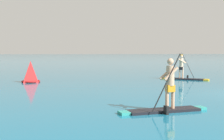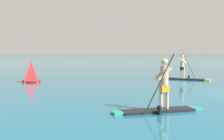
# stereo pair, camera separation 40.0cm
# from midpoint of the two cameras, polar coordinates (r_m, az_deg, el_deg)

# --- Properties ---
(paddleboarder_near_left) EXTENTS (3.01, 0.93, 1.91)m
(paddleboarder_near_left) POSITION_cam_midpoint_polar(r_m,az_deg,el_deg) (9.80, 8.97, -5.31)
(paddleboarder_near_left) COLOR black
(paddleboarder_near_left) RESTS_ON ground
(paddleboarder_mid_center) EXTENTS (2.80, 2.40, 1.90)m
(paddleboarder_mid_center) POSITION_cam_midpoint_polar(r_m,az_deg,el_deg) (21.33, 12.82, -0.72)
(paddleboarder_mid_center) COLOR black
(paddleboarder_mid_center) RESTS_ON ground
(race_marker_buoy) EXTENTS (1.31, 1.31, 1.34)m
(race_marker_buoy) POSITION_cam_midpoint_polar(r_m,az_deg,el_deg) (19.54, -15.64, -0.52)
(race_marker_buoy) COLOR red
(race_marker_buoy) RESTS_ON ground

